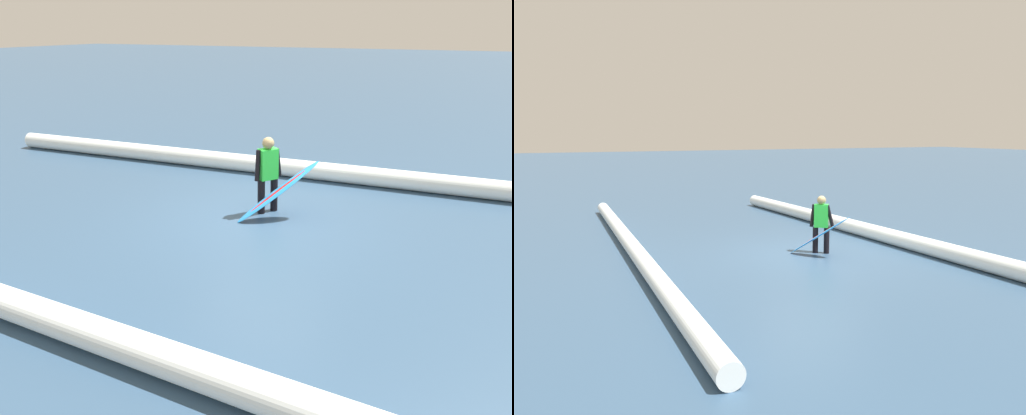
# 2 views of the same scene
# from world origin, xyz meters

# --- Properties ---
(ground_plane) EXTENTS (139.94, 139.94, 0.00)m
(ground_plane) POSITION_xyz_m (0.00, 0.00, 0.00)
(ground_plane) COLOR #304C69
(surfer) EXTENTS (0.36, 0.55, 1.45)m
(surfer) POSITION_xyz_m (-0.03, -0.33, 0.81)
(surfer) COLOR black
(surfer) RESTS_ON ground_plane
(surfboard) EXTENTS (1.37, 1.20, 1.08)m
(surfboard) POSITION_xyz_m (-0.33, -0.11, 0.52)
(surfboard) COLOR #268CE5
(surfboard) RESTS_ON ground_plane
(wave_crest_foreground) EXTENTS (15.82, 1.61, 0.42)m
(wave_crest_foreground) POSITION_xyz_m (0.36, -2.52, 0.21)
(wave_crest_foreground) COLOR white
(wave_crest_foreground) RESTS_ON ground_plane
(wave_crest_midground) EXTENTS (14.31, 0.41, 0.38)m
(wave_crest_midground) POSITION_xyz_m (1.66, 4.00, 0.19)
(wave_crest_midground) COLOR white
(wave_crest_midground) RESTS_ON ground_plane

